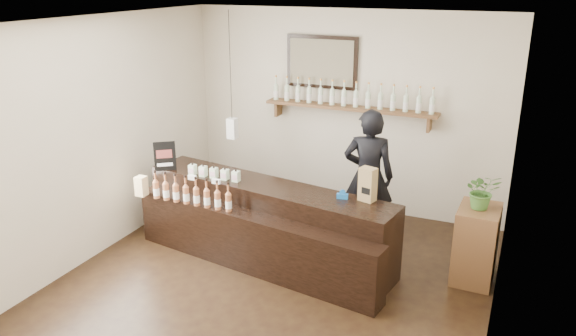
# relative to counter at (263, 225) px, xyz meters

# --- Properties ---
(ground) EXTENTS (5.00, 5.00, 0.00)m
(ground) POSITION_rel_counter_xyz_m (0.36, -0.58, -0.42)
(ground) COLOR black
(ground) RESTS_ON ground
(room_shell) EXTENTS (5.00, 5.00, 5.00)m
(room_shell) POSITION_rel_counter_xyz_m (0.36, -0.58, 1.28)
(room_shell) COLOR beige
(room_shell) RESTS_ON ground
(back_wall_decor) EXTENTS (2.66, 0.96, 1.69)m
(back_wall_decor) POSITION_rel_counter_xyz_m (0.22, 1.79, 1.33)
(back_wall_decor) COLOR brown
(back_wall_decor) RESTS_ON ground
(counter) EXTENTS (3.25, 1.37, 1.05)m
(counter) POSITION_rel_counter_xyz_m (0.00, 0.00, 0.00)
(counter) COLOR black
(counter) RESTS_ON ground
(promo_sign) EXTENTS (0.23, 0.17, 0.37)m
(promo_sign) POSITION_rel_counter_xyz_m (-1.37, 0.07, 0.66)
(promo_sign) COLOR black
(promo_sign) RESTS_ON counter
(paper_bag) EXTENTS (0.20, 0.17, 0.37)m
(paper_bag) POSITION_rel_counter_xyz_m (1.21, 0.11, 0.66)
(paper_bag) COLOR olive
(paper_bag) RESTS_ON counter
(tape_dispenser) EXTENTS (0.13, 0.07, 0.10)m
(tape_dispenser) POSITION_rel_counter_xyz_m (0.95, 0.06, 0.51)
(tape_dispenser) COLOR #1962B2
(tape_dispenser) RESTS_ON counter
(side_cabinet) EXTENTS (0.44, 0.60, 0.85)m
(side_cabinet) POSITION_rel_counter_xyz_m (2.36, 0.48, 0.00)
(side_cabinet) COLOR brown
(side_cabinet) RESTS_ON ground
(potted_plant) EXTENTS (0.44, 0.41, 0.40)m
(potted_plant) POSITION_rel_counter_xyz_m (2.36, 0.48, 0.63)
(potted_plant) COLOR #41702C
(potted_plant) RESTS_ON side_cabinet
(shopkeeper) EXTENTS (0.78, 0.58, 1.93)m
(shopkeeper) POSITION_rel_counter_xyz_m (0.99, 0.97, 0.54)
(shopkeeper) COLOR black
(shopkeeper) RESTS_ON ground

